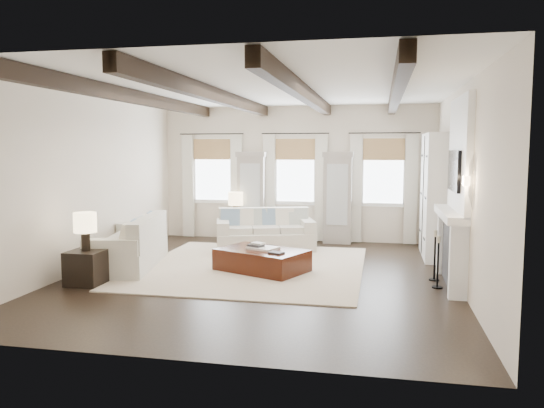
% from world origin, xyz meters
% --- Properties ---
extents(ground, '(7.50, 7.50, 0.00)m').
position_xyz_m(ground, '(0.00, 0.00, 0.00)').
color(ground, black).
rests_on(ground, ground).
extents(room_shell, '(6.54, 7.54, 3.22)m').
position_xyz_m(room_shell, '(0.75, 0.90, 1.89)').
color(room_shell, beige).
rests_on(room_shell, ground).
extents(area_rug, '(4.07, 4.38, 0.02)m').
position_xyz_m(area_rug, '(-0.33, 0.64, 0.01)').
color(area_rug, beige).
rests_on(area_rug, ground).
extents(sofa_back, '(2.27, 1.52, 0.89)m').
position_xyz_m(sofa_back, '(-0.45, 2.37, 0.37)').
color(sofa_back, beige).
rests_on(sofa_back, ground).
extents(sofa_left, '(1.39, 2.35, 0.95)m').
position_xyz_m(sofa_left, '(-2.51, 0.21, 0.38)').
color(sofa_left, beige).
rests_on(sofa_left, ground).
extents(ottoman, '(1.79, 1.50, 0.40)m').
position_xyz_m(ottoman, '(-0.07, 0.34, 0.20)').
color(ottoman, black).
rests_on(ottoman, ground).
extents(tray, '(0.61, 0.55, 0.04)m').
position_xyz_m(tray, '(-0.06, 0.37, 0.42)').
color(tray, white).
rests_on(tray, ottoman).
extents(book_lower, '(0.32, 0.29, 0.04)m').
position_xyz_m(book_lower, '(-0.19, 0.39, 0.46)').
color(book_lower, '#262628').
rests_on(book_lower, tray).
extents(book_upper, '(0.27, 0.25, 0.03)m').
position_xyz_m(book_upper, '(-0.16, 0.41, 0.50)').
color(book_upper, beige).
rests_on(book_upper, book_lower).
extents(book_loose, '(0.29, 0.26, 0.03)m').
position_xyz_m(book_loose, '(0.26, 0.02, 0.42)').
color(book_loose, '#262628').
rests_on(book_loose, ottoman).
extents(side_table_front, '(0.55, 0.55, 0.55)m').
position_xyz_m(side_table_front, '(-2.66, -1.10, 0.28)').
color(side_table_front, black).
rests_on(side_table_front, ground).
extents(lamp_front, '(0.36, 0.36, 0.62)m').
position_xyz_m(lamp_front, '(-2.66, -1.10, 0.98)').
color(lamp_front, black).
rests_on(lamp_front, side_table_front).
extents(side_table_back, '(0.39, 0.39, 0.58)m').
position_xyz_m(side_table_back, '(-1.33, 3.18, 0.29)').
color(side_table_back, black).
rests_on(side_table_back, ground).
extents(lamp_back, '(0.35, 0.35, 0.60)m').
position_xyz_m(lamp_back, '(-1.33, 3.18, 0.99)').
color(lamp_back, black).
rests_on(lamp_back, side_table_back).
extents(candlestick_near, '(0.17, 0.17, 0.83)m').
position_xyz_m(candlestick_near, '(2.90, -0.20, 0.35)').
color(candlestick_near, black).
rests_on(candlestick_near, ground).
extents(candlestick_far, '(0.17, 0.17, 0.85)m').
position_xyz_m(candlestick_far, '(2.90, 0.29, 0.35)').
color(candlestick_far, black).
rests_on(candlestick_far, ground).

